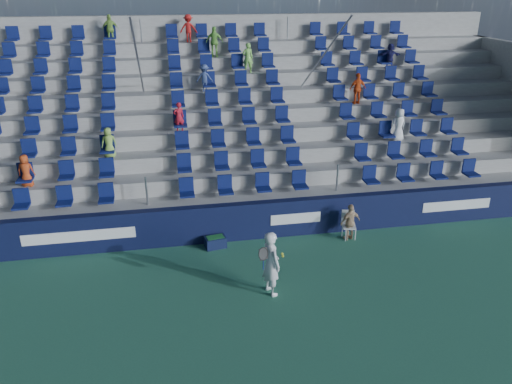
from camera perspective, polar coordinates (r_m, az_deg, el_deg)
ground at (r=13.13m, az=1.40°, el=-11.64°), size 70.00×70.00×0.00m
sponsor_wall at (r=15.51m, az=-0.95°, el=-3.31°), size 24.00×0.32×1.20m
grandstand at (r=19.69m, az=-3.49°, el=7.19°), size 24.00×8.17×6.63m
tennis_player at (r=12.74m, az=1.73°, el=-8.13°), size 0.70×0.74×1.76m
line_judge_chair at (r=15.87m, az=10.52°, el=-3.43°), size 0.48×0.49×0.90m
line_judge at (r=15.72m, az=10.72°, el=-3.39°), size 0.75×0.46×1.19m
ball_bin at (r=15.22m, az=-4.67°, el=-5.66°), size 0.68×0.51×0.35m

